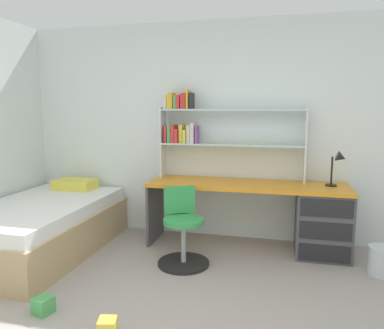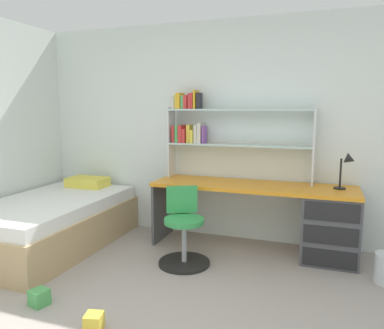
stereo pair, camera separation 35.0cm
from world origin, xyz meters
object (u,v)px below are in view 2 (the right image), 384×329
object	(u,v)px
bookshelf_hutch	(215,127)
desk_lamp	(348,165)
toy_block_green_0	(39,298)
desk	(308,218)
swivel_chair	(184,235)
bed_platform	(51,222)
toy_block_yellow_1	(94,322)

from	to	relation	value
bookshelf_hutch	desk_lamp	xyz separation A→B (m)	(1.44, -0.16, -0.35)
toy_block_green_0	desk	bearing A→B (deg)	41.81
bookshelf_hutch	desk_lamp	size ratio (longest dim) A/B	4.36
bookshelf_hutch	swivel_chair	world-z (taller)	bookshelf_hutch
bookshelf_hutch	bed_platform	distance (m)	2.16
bookshelf_hutch	swivel_chair	size ratio (longest dim) A/B	2.17
swivel_chair	desk	bearing A→B (deg)	27.22
toy_block_green_0	bed_platform	bearing A→B (deg)	126.05
swivel_chair	toy_block_green_0	world-z (taller)	swivel_chair
desk_lamp	toy_block_green_0	size ratio (longest dim) A/B	2.96
desk	desk_lamp	distance (m)	0.68
desk_lamp	bookshelf_hutch	bearing A→B (deg)	173.82
desk	toy_block_yellow_1	size ratio (longest dim) A/B	18.03
toy_block_yellow_1	swivel_chair	bearing A→B (deg)	81.70
desk	toy_block_yellow_1	bearing A→B (deg)	-125.56
bookshelf_hutch	desk_lamp	world-z (taller)	bookshelf_hutch
toy_block_yellow_1	bed_platform	bearing A→B (deg)	138.57
desk_lamp	bed_platform	size ratio (longest dim) A/B	0.20
bookshelf_hutch	toy_block_yellow_1	bearing A→B (deg)	-97.46
swivel_chair	toy_block_green_0	size ratio (longest dim) A/B	5.95
swivel_chair	bed_platform	size ratio (longest dim) A/B	0.39
desk_lamp	swivel_chair	distance (m)	1.79
desk	toy_block_green_0	bearing A→B (deg)	-138.19
swivel_chair	toy_block_yellow_1	distance (m)	1.33
toy_block_yellow_1	desk	bearing A→B (deg)	54.44
desk_lamp	swivel_chair	xyz separation A→B (m)	(-1.52, -0.64, -0.69)
desk	toy_block_yellow_1	world-z (taller)	desk
bookshelf_hutch	swivel_chair	xyz separation A→B (m)	(-0.08, -0.79, -1.05)
bookshelf_hutch	toy_block_green_0	bearing A→B (deg)	-114.32
swivel_chair	bed_platform	xyz separation A→B (m)	(-1.59, -0.06, -0.02)
desk	desk_lamp	bearing A→B (deg)	5.78
desk_lamp	toy_block_green_0	distance (m)	3.07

